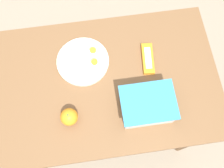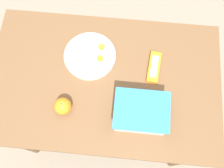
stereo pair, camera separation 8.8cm
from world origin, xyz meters
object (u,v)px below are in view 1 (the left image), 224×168
food_container (147,106)px  candy_bar (148,59)px  orange_fruit (69,117)px  rice_plate (82,61)px

food_container → candy_bar: (-0.05, -0.22, -0.04)m
orange_fruit → rice_plate: (-0.08, -0.25, -0.02)m
rice_plate → candy_bar: (-0.30, 0.03, -0.01)m
food_container → rice_plate: (0.25, -0.25, -0.02)m
orange_fruit → rice_plate: orange_fruit is taller
rice_plate → candy_bar: size_ratio=1.54×
orange_fruit → rice_plate: bearing=-106.9°
candy_bar → orange_fruit: bearing=30.9°
food_container → orange_fruit: food_container is taller
candy_bar → rice_plate: bearing=-5.4°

